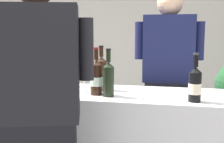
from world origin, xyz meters
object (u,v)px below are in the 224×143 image
Objects in this scene: person_guest at (40,127)px; wine_bottle_0 at (62,71)px; wine_bottle_6 at (195,84)px; wine_glass at (84,74)px; wine_bottle_5 at (35,77)px; wine_bottle_4 at (96,77)px; person_server at (168,90)px; wine_bottle_3 at (101,72)px; wine_bottle_2 at (108,78)px.

wine_bottle_0 is at bearing 101.48° from person_guest.
wine_bottle_6 is 1.51× the size of wine_glass.
wine_bottle_5 reaches higher than wine_bottle_6.
wine_bottle_4 is 1.08× the size of wine_bottle_6.
wine_bottle_0 is 0.95m from person_server.
wine_bottle_5 is 1.19m from person_server.
wine_bottle_3 reaches higher than wine_bottle_4.
person_guest is (-0.85, -0.38, -0.20)m from wine_bottle_6.
wine_bottle_0 is at bearing 161.37° from wine_bottle_6.
wine_bottle_0 is 0.36m from wine_bottle_3.
wine_bottle_4 is (-0.09, 0.04, -0.00)m from wine_bottle_2.
person_server is (0.82, 0.43, -0.20)m from wine_bottle_0.
person_server is at bearing 62.37° from wine_bottle_2.
wine_bottle_0 reaches higher than wine_glass.
wine_bottle_2 reaches higher than wine_bottle_6.
person_guest is at bearing -155.93° from wine_bottle_6.
wine_glass is (-0.20, 0.08, 0.01)m from wine_bottle_2.
wine_bottle_4 is at bearing 158.48° from wine_bottle_2.
wine_bottle_4 is 0.54m from person_guest.
wine_glass is at bearing 16.96° from wine_bottle_5.
wine_bottle_3 is 1.09× the size of wine_bottle_6.
wine_bottle_3 is at bearing -15.42° from wine_bottle_0.
wine_bottle_0 is at bearing 146.07° from wine_bottle_2.
person_server is 1.01× the size of person_guest.
wine_glass is at bearing -41.40° from wine_bottle_0.
wine_glass is (-0.10, 0.04, 0.01)m from wine_bottle_4.
person_guest is (0.22, -0.40, -0.21)m from wine_bottle_5.
wine_bottle_2 is at bearing -63.94° from wine_bottle_3.
wine_bottle_6 is at bearing -0.98° from wine_bottle_5.
wine_bottle_2 is 0.56m from wine_bottle_6.
person_server is at bearing 55.56° from wine_bottle_4.
wine_bottle_0 is at bearing 164.58° from wine_bottle_3.
wine_bottle_3 is 0.69m from person_guest.
wine_bottle_3 is 0.47m from wine_bottle_5.
person_server is at bearing 59.31° from person_guest.
wine_glass is (-0.75, 0.12, 0.02)m from wine_bottle_6.
wine_glass is at bearing 157.86° from wine_bottle_2.
person_guest is (-0.68, -1.14, -0.01)m from person_server.
person_server reaches higher than wine_bottle_3.
wine_bottle_6 is at bearing -8.87° from wine_glass.
wine_bottle_2 is 0.21m from wine_glass.
wine_bottle_3 is 0.16m from wine_glass.
wine_bottle_2 is 0.10m from wine_bottle_4.
wine_bottle_3 is at bearing 159.73° from wine_bottle_6.
wine_bottle_3 is 0.17m from wine_bottle_4.
wine_bottle_3 is 0.19× the size of person_server.
person_server is (0.48, 0.52, -0.22)m from wine_bottle_3.
person_guest is at bearing -114.40° from wine_bottle_4.
wine_bottle_5 is at bearing -172.57° from wine_bottle_4.
wine_bottle_5 is 0.19× the size of person_server.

